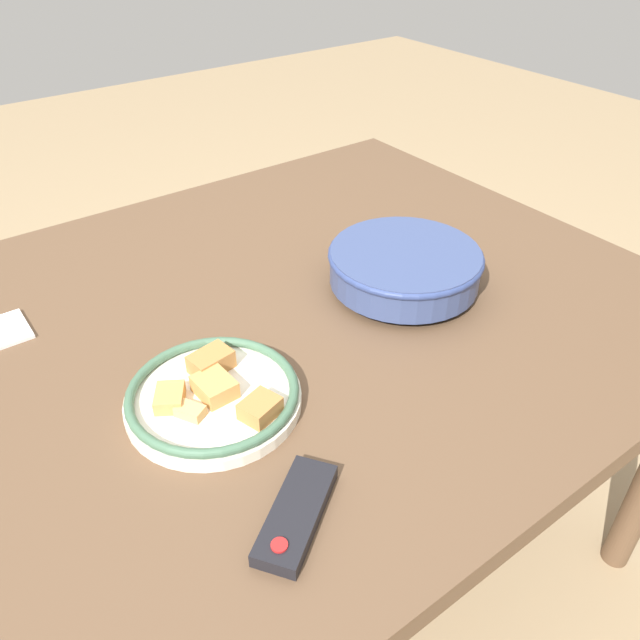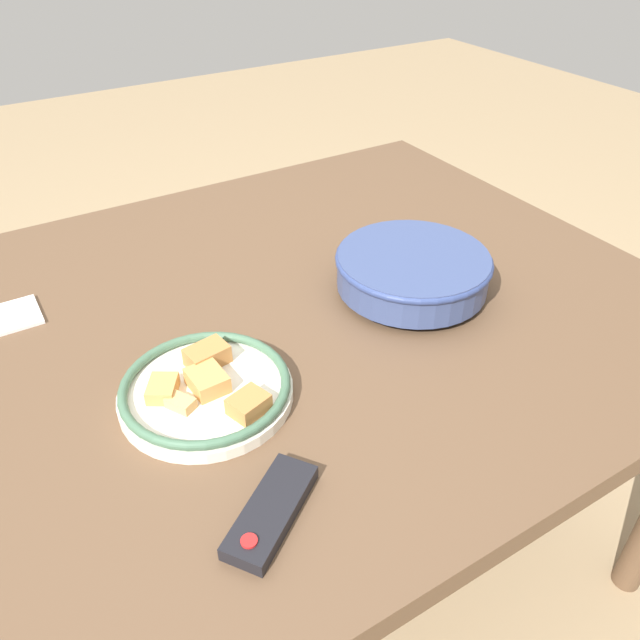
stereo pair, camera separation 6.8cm
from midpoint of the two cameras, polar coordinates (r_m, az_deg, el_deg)
ground_plane at (r=1.58m, az=-3.12°, el=-20.86°), size 8.00×8.00×0.00m
dining_table at (r=1.10m, az=-4.18°, el=-2.54°), size 1.47×1.09×0.70m
noodle_bowl at (r=1.12m, az=10.20°, el=4.47°), size 0.27×0.27×0.08m
food_plate at (r=0.90m, az=-8.24°, el=-6.31°), size 0.25×0.25×0.05m
tv_remote at (r=0.76m, az=-1.82°, el=-17.13°), size 0.15×0.13×0.02m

